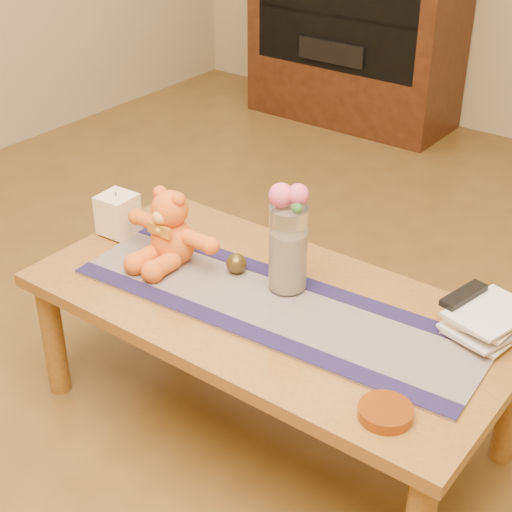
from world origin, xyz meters
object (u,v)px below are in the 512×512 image
Objects in this scene: glass_vase at (288,249)px; bronze_ball at (236,263)px; teddy_bear at (172,227)px; pillar_candle at (118,214)px; amber_dish at (385,412)px; book_bottom at (462,316)px; tv_remote at (464,295)px.

glass_vase is 0.20m from bronze_ball.
bronze_ball is at bearing -172.20° from glass_vase.
pillar_candle is (-0.26, 0.02, -0.05)m from teddy_bear.
pillar_candle is 1.16m from amber_dish.
bronze_ball is 0.67m from book_bottom.
teddy_bear is 0.89m from book_bottom.
pillar_candle reaches higher than amber_dish.
bronze_ball is 0.28× the size of book_bottom.
glass_vase reaches higher than tv_remote.
glass_vase is 1.62× the size of tv_remote.
teddy_bear is 0.38m from glass_vase.
amber_dish is at bearing -32.00° from glass_vase.
bronze_ball is (-0.17, -0.02, -0.10)m from glass_vase.
book_bottom is (0.64, 0.19, -0.03)m from bronze_ball.
tv_remote is at bearing 93.07° from amber_dish.
teddy_bear is at bearing -165.40° from bronze_ball.
bronze_ball reaches higher than book_bottom.
teddy_bear is 0.87m from tv_remote.
book_bottom is (0.84, 0.24, -0.11)m from teddy_bear.
teddy_bear is 0.90m from amber_dish.
pillar_candle is at bearing -160.13° from book_bottom.
pillar_candle is at bearing 175.59° from teddy_bear.
teddy_bear is 0.27m from pillar_candle.
tv_remote is at bearing -93.00° from book_bottom.
glass_vase is at bearing 7.80° from bronze_ball.
pillar_candle is 0.47m from bronze_ball.
glass_vase reaches higher than bronze_ball.
pillar_candle is 0.50× the size of glass_vase.
pillar_candle is 1.12m from tv_remote.
bronze_ball is 0.66m from tv_remote.
book_bottom is (1.11, 0.22, -0.06)m from pillar_candle.
tv_remote is (0.84, 0.23, -0.03)m from teddy_bear.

